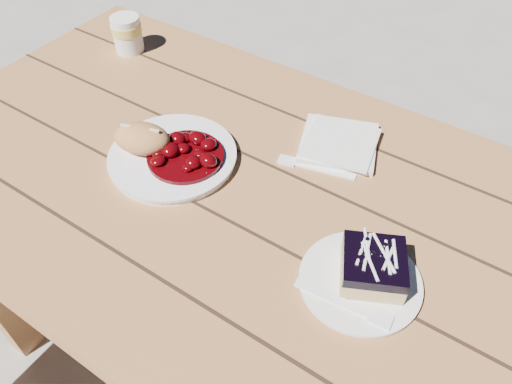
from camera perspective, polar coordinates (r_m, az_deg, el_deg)
The scene contains 10 objects.
picnic_table at distance 0.99m, azimuth 12.45°, elevation -12.59°, with size 2.00×1.55×0.75m.
main_plate at distance 1.00m, azimuth -9.49°, elevation 3.95°, with size 0.25×0.25×0.02m, color white.
goulash_stew at distance 0.97m, azimuth -8.15°, elevation 4.72°, with size 0.15×0.15×0.04m, color #460205, non-canonical shape.
bread_roll at distance 1.00m, azimuth -12.90°, elevation 6.00°, with size 0.11×0.07×0.06m, color #C5844B.
dessert_plate at distance 0.82m, azimuth 11.78°, elevation -10.01°, with size 0.19×0.19×0.01m, color white.
blueberry_cake at distance 0.80m, azimuth 13.23°, elevation -8.30°, with size 0.13×0.13×0.06m.
fork_dessert at distance 0.79m, azimuth 8.78°, elevation -11.92°, with size 0.03×0.16×0.01m, color white, non-canonical shape.
napkin_stack at distance 1.03m, azimuth 9.41°, elevation 5.50°, with size 0.15×0.15×0.01m, color white.
fork_table at distance 0.98m, azimuth 7.77°, elevation 2.54°, with size 0.03×0.16×0.01m, color white, non-canonical shape.
second_cup at distance 1.34m, azimuth -14.49°, elevation 17.08°, with size 0.07×0.07×0.09m, color white.
Camera 1 is at (0.10, -0.53, 1.43)m, focal length 35.00 mm.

